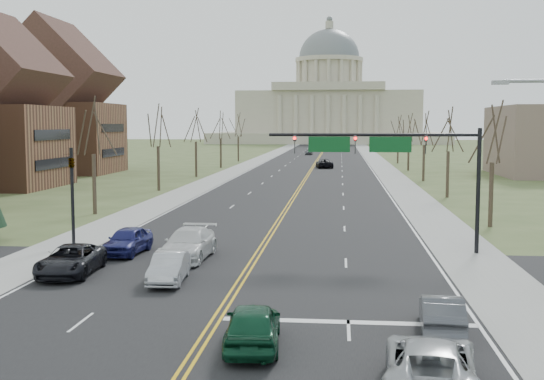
% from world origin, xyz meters
% --- Properties ---
extents(ground, '(600.00, 600.00, 0.00)m').
position_xyz_m(ground, '(0.00, 0.00, 0.00)').
color(ground, '#3F4F27').
rests_on(ground, ground).
extents(road, '(20.00, 380.00, 0.01)m').
position_xyz_m(road, '(0.00, 110.00, 0.01)').
color(road, black).
rests_on(road, ground).
extents(cross_road, '(120.00, 14.00, 0.01)m').
position_xyz_m(cross_road, '(0.00, 6.00, 0.01)').
color(cross_road, black).
rests_on(cross_road, ground).
extents(sidewalk_left, '(4.00, 380.00, 0.03)m').
position_xyz_m(sidewalk_left, '(-12.00, 110.00, 0.01)').
color(sidewalk_left, gray).
rests_on(sidewalk_left, ground).
extents(sidewalk_right, '(4.00, 380.00, 0.03)m').
position_xyz_m(sidewalk_right, '(12.00, 110.00, 0.01)').
color(sidewalk_right, gray).
rests_on(sidewalk_right, ground).
extents(center_line, '(0.42, 380.00, 0.01)m').
position_xyz_m(center_line, '(0.00, 110.00, 0.01)').
color(center_line, gold).
rests_on(center_line, road).
extents(edge_line_left, '(0.15, 380.00, 0.01)m').
position_xyz_m(edge_line_left, '(-9.80, 110.00, 0.01)').
color(edge_line_left, silver).
rests_on(edge_line_left, road).
extents(edge_line_right, '(0.15, 380.00, 0.01)m').
position_xyz_m(edge_line_right, '(9.80, 110.00, 0.01)').
color(edge_line_right, silver).
rests_on(edge_line_right, road).
extents(stop_bar, '(9.50, 0.50, 0.01)m').
position_xyz_m(stop_bar, '(5.00, -1.00, 0.01)').
color(stop_bar, silver).
rests_on(stop_bar, road).
extents(capitol, '(90.00, 60.00, 50.00)m').
position_xyz_m(capitol, '(0.00, 249.91, 14.20)').
color(capitol, '#B9B39A').
rests_on(capitol, ground).
extents(signal_mast, '(12.12, 0.44, 7.20)m').
position_xyz_m(signal_mast, '(7.45, 13.50, 5.76)').
color(signal_mast, black).
rests_on(signal_mast, ground).
extents(signal_left, '(0.32, 0.36, 6.00)m').
position_xyz_m(signal_left, '(-11.50, 13.50, 3.71)').
color(signal_left, black).
rests_on(signal_left, ground).
extents(tree_r_0, '(3.74, 3.74, 8.50)m').
position_xyz_m(tree_r_0, '(15.50, 24.00, 6.55)').
color(tree_r_0, '#392922').
rests_on(tree_r_0, ground).
extents(tree_l_0, '(3.96, 3.96, 9.00)m').
position_xyz_m(tree_l_0, '(-15.50, 28.00, 6.94)').
color(tree_l_0, '#392922').
rests_on(tree_l_0, ground).
extents(tree_r_1, '(3.74, 3.74, 8.50)m').
position_xyz_m(tree_r_1, '(15.50, 44.00, 6.55)').
color(tree_r_1, '#392922').
rests_on(tree_r_1, ground).
extents(tree_l_1, '(3.96, 3.96, 9.00)m').
position_xyz_m(tree_l_1, '(-15.50, 48.00, 6.94)').
color(tree_l_1, '#392922').
rests_on(tree_l_1, ground).
extents(tree_r_2, '(3.74, 3.74, 8.50)m').
position_xyz_m(tree_r_2, '(15.50, 64.00, 6.55)').
color(tree_r_2, '#392922').
rests_on(tree_r_2, ground).
extents(tree_l_2, '(3.96, 3.96, 9.00)m').
position_xyz_m(tree_l_2, '(-15.50, 68.00, 6.94)').
color(tree_l_2, '#392922').
rests_on(tree_l_2, ground).
extents(tree_r_3, '(3.74, 3.74, 8.50)m').
position_xyz_m(tree_r_3, '(15.50, 84.00, 6.55)').
color(tree_r_3, '#392922').
rests_on(tree_r_3, ground).
extents(tree_l_3, '(3.96, 3.96, 9.00)m').
position_xyz_m(tree_l_3, '(-15.50, 88.00, 6.94)').
color(tree_l_3, '#392922').
rests_on(tree_l_3, ground).
extents(tree_r_4, '(3.74, 3.74, 8.50)m').
position_xyz_m(tree_r_4, '(15.50, 104.00, 6.55)').
color(tree_r_4, '#392922').
rests_on(tree_r_4, ground).
extents(tree_l_4, '(3.96, 3.96, 9.00)m').
position_xyz_m(tree_l_4, '(-15.50, 108.00, 6.94)').
color(tree_l_4, '#392922').
rests_on(tree_l_4, ground).
extents(bldg_left_far, '(17.10, 14.28, 23.25)m').
position_xyz_m(bldg_left_far, '(-38.00, 74.00, 9.54)').
color(bldg_left_far, brown).
rests_on(bldg_left_far, ground).
extents(car_nb_inner_lead, '(2.11, 4.59, 1.52)m').
position_xyz_m(car_nb_inner_lead, '(1.80, -4.24, 0.77)').
color(car_nb_inner_lead, '#0E3F26').
rests_on(car_nb_inner_lead, road).
extents(car_nb_outer_lead, '(1.77, 4.26, 1.37)m').
position_xyz_m(car_nb_outer_lead, '(8.28, -1.97, 0.70)').
color(car_nb_outer_lead, '#44474B').
rests_on(car_nb_outer_lead, road).
extents(car_nb_outer_second, '(3.13, 5.76, 1.53)m').
position_xyz_m(car_nb_outer_second, '(7.18, -7.47, 0.78)').
color(car_nb_outer_second, '#A0A3A8').
rests_on(car_nb_outer_second, road).
extents(car_sb_inner_lead, '(1.77, 4.28, 1.38)m').
position_xyz_m(car_sb_inner_lead, '(-3.32, 4.72, 0.70)').
color(car_sb_inner_lead, '#A6A9AE').
rests_on(car_sb_inner_lead, road).
extents(car_sb_outer_lead, '(2.70, 5.32, 1.44)m').
position_xyz_m(car_sb_outer_lead, '(-8.55, 5.81, 0.73)').
color(car_sb_outer_lead, black).
rests_on(car_sb_outer_lead, road).
extents(car_sb_inner_second, '(2.54, 5.82, 1.66)m').
position_xyz_m(car_sb_inner_second, '(-3.63, 10.22, 0.84)').
color(car_sb_inner_second, silver).
rests_on(car_sb_inner_second, road).
extents(car_sb_outer_second, '(2.15, 4.65, 1.54)m').
position_xyz_m(car_sb_outer_second, '(-7.43, 11.31, 0.78)').
color(car_sb_outer_second, navy).
rests_on(car_sb_outer_second, road).
extents(car_far_nb, '(3.25, 5.79, 1.53)m').
position_xyz_m(car_far_nb, '(2.04, 89.12, 0.78)').
color(car_far_nb, black).
rests_on(car_far_nb, road).
extents(car_far_sb, '(1.70, 4.12, 1.40)m').
position_xyz_m(car_far_sb, '(-2.80, 137.65, 0.71)').
color(car_far_sb, '#53585C').
rests_on(car_far_sb, road).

